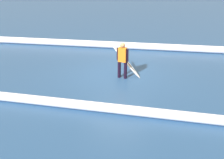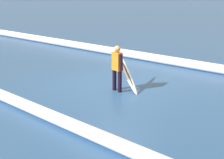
% 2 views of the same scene
% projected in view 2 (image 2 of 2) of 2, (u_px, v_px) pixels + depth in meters
% --- Properties ---
extents(ground_plane, '(167.46, 167.46, 0.00)m').
position_uv_depth(ground_plane, '(118.00, 86.00, 11.62)').
color(ground_plane, navy).
extents(surfer, '(0.52, 0.25, 1.56)m').
position_uv_depth(surfer, '(117.00, 66.00, 10.92)').
color(surfer, black).
rests_on(surfer, ground_plane).
extents(surfboard, '(1.49, 0.73, 1.34)m').
position_uv_depth(surfboard, '(126.00, 70.00, 11.22)').
color(surfboard, white).
rests_on(surfboard, ground_plane).
extents(wave_crest_foreground, '(20.30, 1.84, 0.38)m').
position_uv_depth(wave_crest_foreground, '(124.00, 53.00, 15.95)').
color(wave_crest_foreground, white).
rests_on(wave_crest_foreground, ground_plane).
extents(wave_crest_midground, '(19.93, 0.53, 0.33)m').
position_uv_depth(wave_crest_midground, '(4.00, 96.00, 10.20)').
color(wave_crest_midground, white).
rests_on(wave_crest_midground, ground_plane).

